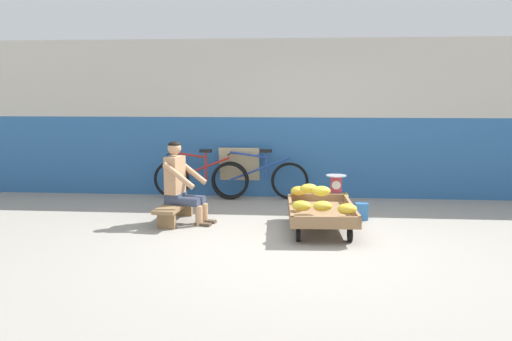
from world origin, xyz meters
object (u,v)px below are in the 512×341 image
weighing_scale (336,184)px  bicycle_far_left (260,179)px  plastic_crate (336,204)px  shopping_bag (362,212)px  banana_cart (321,213)px  vendor_seated (181,183)px  bicycle_near_left (200,178)px  sign_board (240,172)px  low_bench (176,208)px

weighing_scale → bicycle_far_left: bearing=139.6°
plastic_crate → shopping_bag: 0.48m
banana_cart → bicycle_far_left: (-0.97, 2.04, 0.11)m
banana_cart → plastic_crate: bearing=75.6°
banana_cart → vendor_seated: vendor_seated is taller
bicycle_far_left → shopping_bag: bearing=-41.1°
vendor_seated → shopping_bag: 2.61m
bicycle_near_left → sign_board: (0.65, 0.27, 0.08)m
plastic_crate → weighing_scale: bearing=-90.0°
vendor_seated → low_bench: bearing=166.3°
bicycle_far_left → bicycle_near_left: bearing=-175.3°
low_bench → bicycle_far_left: 2.02m
plastic_crate → low_bench: bearing=-163.4°
low_bench → bicycle_far_left: size_ratio=0.68×
bicycle_far_left → shopping_bag: size_ratio=6.92×
banana_cart → vendor_seated: (-1.94, 0.30, 0.33)m
banana_cart → shopping_bag: (0.61, 0.66, -0.12)m
low_bench → bicycle_near_left: bearing=88.8°
low_bench → vendor_seated: (0.09, -0.02, 0.37)m
sign_board → banana_cart: bearing=-59.0°
weighing_scale → shopping_bag: size_ratio=1.25×
banana_cart → sign_board: 2.60m
banana_cart → vendor_seated: 1.99m
plastic_crate → weighing_scale: 0.30m
vendor_seated → sign_board: vendor_seated is taller
weighing_scale → shopping_bag: weighing_scale is taller
vendor_seated → sign_board: size_ratio=1.31×
bicycle_far_left → sign_board: sign_board is taller
vendor_seated → sign_board: (0.60, 1.93, -0.13)m
bicycle_far_left → sign_board: size_ratio=1.90×
vendor_seated → shopping_bag: size_ratio=4.75×
banana_cart → plastic_crate: (0.26, 1.00, -0.09)m
banana_cart → bicycle_near_left: bicycle_near_left is taller
bicycle_near_left → sign_board: 0.71m
vendor_seated → sign_board: 2.02m
plastic_crate → bicycle_far_left: size_ratio=0.22×
weighing_scale → shopping_bag: 0.59m
banana_cart → low_bench: banana_cart is taller
low_bench → bicycle_near_left: 1.64m
banana_cart → bicycle_far_left: bicycle_far_left is taller
plastic_crate → weighing_scale: (-0.00, -0.00, 0.30)m
bicycle_near_left → banana_cart: bearing=-44.5°
vendor_seated → bicycle_near_left: vendor_seated is taller
low_bench → sign_board: 2.04m
shopping_bag → bicycle_near_left: bearing=153.5°
low_bench → shopping_bag: (2.63, 0.35, -0.08)m
sign_board → plastic_crate: bearing=-37.6°
vendor_seated → bicycle_near_left: (-0.05, 1.66, -0.21)m
bicycle_near_left → plastic_crate: bearing=-23.1°
sign_board → weighing_scale: bearing=-37.6°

